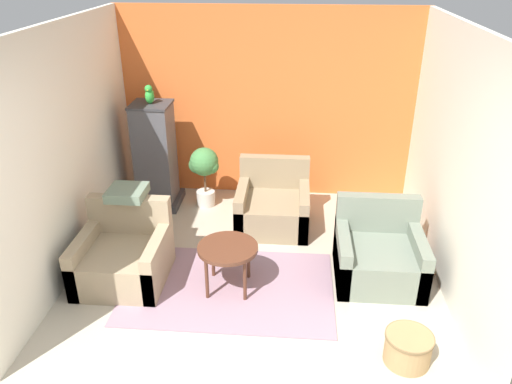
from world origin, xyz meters
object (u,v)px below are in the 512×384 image
(armchair_right, at_px, (378,256))
(parrot, at_px, (150,95))
(potted_plant, at_px, (204,168))
(wicker_basket, at_px, (408,347))
(armchair_left, at_px, (124,257))
(birdcage, at_px, (155,157))
(coffee_table, at_px, (228,251))
(armchair_middle, at_px, (273,207))

(armchair_right, bearing_deg, parrot, 151.76)
(potted_plant, relative_size, wicker_basket, 2.03)
(armchair_left, bearing_deg, birdcage, 92.91)
(birdcage, bearing_deg, wicker_basket, -43.55)
(wicker_basket, bearing_deg, armchair_right, 94.26)
(potted_plant, xyz_separation_m, wicker_basket, (2.18, -2.68, -0.39))
(coffee_table, height_order, armchair_middle, armchair_middle)
(armchair_right, bearing_deg, coffee_table, -167.65)
(potted_plant, bearing_deg, armchair_right, -35.21)
(potted_plant, bearing_deg, wicker_basket, -50.98)
(wicker_basket, bearing_deg, coffee_table, 151.59)
(birdcage, height_order, potted_plant, birdcage)
(armchair_right, height_order, wicker_basket, armchair_right)
(coffee_table, height_order, birdcage, birdcage)
(coffee_table, relative_size, potted_plant, 0.74)
(armchair_middle, relative_size, parrot, 3.64)
(armchair_left, distance_m, birdcage, 1.76)
(armchair_right, bearing_deg, armchair_middle, 138.97)
(coffee_table, xyz_separation_m, parrot, (-1.19, 1.80, 1.06))
(armchair_right, distance_m, parrot, 3.33)
(armchair_middle, height_order, birdcage, birdcage)
(coffee_table, bearing_deg, parrot, 123.50)
(birdcage, bearing_deg, potted_plant, 1.07)
(coffee_table, xyz_separation_m, potted_plant, (-0.55, 1.81, 0.10))
(parrot, distance_m, wicker_basket, 4.11)
(coffee_table, relative_size, birdcage, 0.43)
(birdcage, bearing_deg, armchair_middle, -16.24)
(birdcage, xyz_separation_m, parrot, (-0.00, 0.00, 0.83))
(armchair_middle, bearing_deg, coffee_table, -105.82)
(armchair_middle, xyz_separation_m, wicker_basket, (1.24, -2.22, -0.11))
(coffee_table, relative_size, parrot, 2.50)
(armchair_right, xyz_separation_m, parrot, (-2.72, 1.46, 1.25))
(armchair_middle, height_order, parrot, parrot)
(wicker_basket, bearing_deg, armchair_middle, 119.29)
(coffee_table, xyz_separation_m, birdcage, (-1.19, 1.80, 0.23))
(parrot, height_order, potted_plant, parrot)
(parrot, bearing_deg, armchair_left, -87.09)
(parrot, bearing_deg, wicker_basket, -43.57)
(armchair_left, bearing_deg, parrot, 92.91)
(coffee_table, height_order, potted_plant, potted_plant)
(birdcage, bearing_deg, armchair_right, -28.21)
(coffee_table, bearing_deg, birdcage, 123.53)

